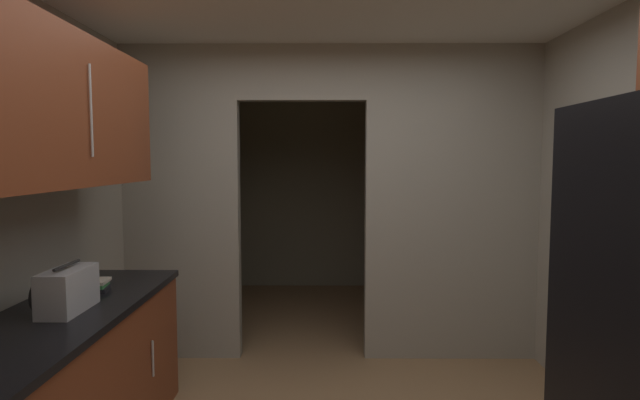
{
  "coord_description": "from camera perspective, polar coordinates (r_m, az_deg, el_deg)",
  "views": [
    {
      "loc": [
        -0.07,
        -2.35,
        1.65
      ],
      "look_at": [
        -0.08,
        0.83,
        1.4
      ],
      "focal_mm": 28.17,
      "sensor_mm": 36.0,
      "label": 1
    }
  ],
  "objects": [
    {
      "name": "kitchen_partition",
      "position": [
        4.13,
        2.29,
        0.57
      ],
      "size": [
        3.4,
        0.12,
        2.57
      ],
      "color": "#9E998C",
      "rests_on": "ground"
    },
    {
      "name": "adjoining_room_shell",
      "position": [
        5.85,
        0.93,
        1.0
      ],
      "size": [
        3.4,
        2.48,
        2.57
      ],
      "color": "gray",
      "rests_on": "ground"
    },
    {
      "name": "lower_cabinet_run",
      "position": [
        3.06,
        -26.89,
        -19.15
      ],
      "size": [
        0.63,
        1.93,
        0.88
      ],
      "color": "brown",
      "rests_on": "ground"
    },
    {
      "name": "upper_cabinet_counterside",
      "position": [
        2.83,
        -27.95,
        8.96
      ],
      "size": [
        0.36,
        1.74,
        0.76
      ],
      "color": "brown"
    },
    {
      "name": "boombox",
      "position": [
        2.88,
        -26.78,
        -9.12
      ],
      "size": [
        0.18,
        0.37,
        0.25
      ],
      "color": "#B2B2B7",
      "rests_on": "lower_cabinet_run"
    },
    {
      "name": "book_stack",
      "position": [
        3.25,
        -23.89,
        -8.86
      ],
      "size": [
        0.13,
        0.17,
        0.07
      ],
      "color": "black",
      "rests_on": "lower_cabinet_run"
    }
  ]
}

